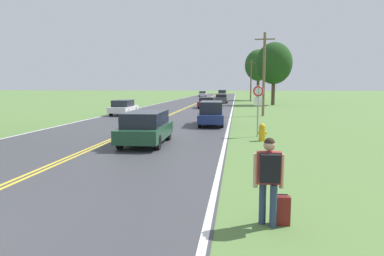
{
  "coord_description": "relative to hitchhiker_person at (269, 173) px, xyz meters",
  "views": [
    {
      "loc": [
        6.37,
        -4.14,
        2.76
      ],
      "look_at": [
        4.75,
        8.11,
        1.23
      ],
      "focal_mm": 32.0,
      "sensor_mm": 36.0,
      "label": 1
    }
  ],
  "objects": [
    {
      "name": "hitchhiker_person",
      "position": [
        0.0,
        0.0,
        0.0
      ],
      "size": [
        0.6,
        0.43,
        1.77
      ],
      "rotation": [
        0.0,
        0.0,
        1.61
      ],
      "color": "navy",
      "rests_on": "ground"
    },
    {
      "name": "suitcase",
      "position": [
        0.26,
        0.11,
        -0.79
      ],
      "size": [
        0.37,
        0.19,
        0.63
      ],
      "rotation": [
        0.0,
        0.0,
        1.61
      ],
      "color": "maroon",
      "rests_on": "ground"
    },
    {
      "name": "fire_hydrant",
      "position": [
        0.64,
        10.73,
        -0.63
      ],
      "size": [
        0.49,
        0.33,
        0.89
      ],
      "color": "gold",
      "rests_on": "ground"
    },
    {
      "name": "traffic_sign",
      "position": [
        0.49,
        12.16,
        1.02
      ],
      "size": [
        0.6,
        0.1,
        2.78
      ],
      "color": "gray",
      "rests_on": "ground"
    },
    {
      "name": "utility_pole_midground",
      "position": [
        1.75,
        25.39,
        2.83
      ],
      "size": [
        1.8,
        0.24,
        7.53
      ],
      "color": "brown",
      "rests_on": "ground"
    },
    {
      "name": "utility_pole_far",
      "position": [
        1.75,
        55.37,
        2.77
      ],
      "size": [
        1.8,
        0.24,
        7.4
      ],
      "color": "brown",
      "rests_on": "ground"
    },
    {
      "name": "tree_left_verge",
      "position": [
        3.32,
        60.86,
        5.59
      ],
      "size": [
        5.19,
        5.19,
        9.69
      ],
      "color": "#473828",
      "rests_on": "ground"
    },
    {
      "name": "tree_behind_sign",
      "position": [
        4.52,
        44.18,
        4.88
      ],
      "size": [
        5.16,
        5.16,
        8.95
      ],
      "color": "#473828",
      "rests_on": "ground"
    },
    {
      "name": "car_dark_green_van_nearest",
      "position": [
        -4.89,
        8.97,
        -0.25
      ],
      "size": [
        2.01,
        4.39,
        1.56
      ],
      "rotation": [
        0.0,
        0.0,
        -1.54
      ],
      "color": "black",
      "rests_on": "ground"
    },
    {
      "name": "car_dark_blue_van_approaching",
      "position": [
        -2.42,
        17.35,
        -0.19
      ],
      "size": [
        1.93,
        4.83,
        1.68
      ],
      "rotation": [
        0.0,
        0.0,
        -1.52
      ],
      "color": "black",
      "rests_on": "ground"
    },
    {
      "name": "car_white_sedan_mid_near",
      "position": [
        -11.41,
        24.9,
        -0.34
      ],
      "size": [
        1.83,
        4.61,
        1.43
      ],
      "rotation": [
        0.0,
        0.0,
        1.6
      ],
      "color": "black",
      "rests_on": "ground"
    },
    {
      "name": "car_maroon_sedan_mid_far",
      "position": [
        -4.42,
        36.32,
        -0.37
      ],
      "size": [
        1.92,
        4.67,
        1.35
      ],
      "rotation": [
        0.0,
        0.0,
        -1.57
      ],
      "color": "black",
      "rests_on": "ground"
    },
    {
      "name": "car_dark_grey_sedan_receding",
      "position": [
        -3.14,
        49.21,
        -0.34
      ],
      "size": [
        2.04,
        4.18,
        1.43
      ],
      "rotation": [
        0.0,
        0.0,
        -1.6
      ],
      "color": "black",
      "rests_on": "ground"
    },
    {
      "name": "car_champagne_van_distant",
      "position": [
        -4.05,
        73.86,
        -0.13
      ],
      "size": [
        2.01,
        4.55,
        1.81
      ],
      "rotation": [
        0.0,
        0.0,
        -1.59
      ],
      "color": "black",
      "rests_on": "ground"
    },
    {
      "name": "car_silver_sedan_horizon",
      "position": [
        -9.65,
        83.32,
        -0.34
      ],
      "size": [
        1.97,
        4.0,
        1.39
      ],
      "rotation": [
        0.0,
        0.0,
        1.6
      ],
      "color": "black",
      "rests_on": "ground"
    }
  ]
}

